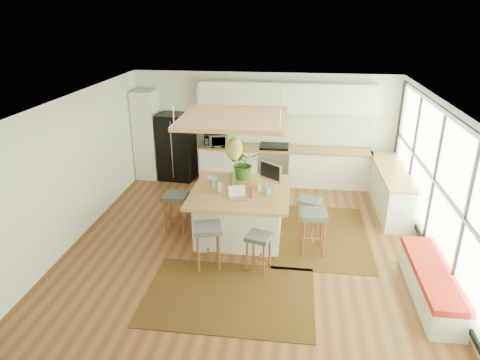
# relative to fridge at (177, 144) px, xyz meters

# --- Properties ---
(floor) EXTENTS (7.00, 7.00, 0.00)m
(floor) POSITION_rel_fridge_xyz_m (2.17, -3.16, -0.93)
(floor) COLOR brown
(floor) RESTS_ON ground
(ceiling) EXTENTS (7.00, 7.00, 0.00)m
(ceiling) POSITION_rel_fridge_xyz_m (2.17, -3.16, 1.78)
(ceiling) COLOR white
(ceiling) RESTS_ON ground
(wall_back) EXTENTS (6.50, 0.00, 6.50)m
(wall_back) POSITION_rel_fridge_xyz_m (2.17, 0.34, 0.42)
(wall_back) COLOR white
(wall_back) RESTS_ON ground
(wall_front) EXTENTS (6.50, 0.00, 6.50)m
(wall_front) POSITION_rel_fridge_xyz_m (2.17, -6.66, 0.42)
(wall_front) COLOR white
(wall_front) RESTS_ON ground
(wall_left) EXTENTS (0.00, 7.00, 7.00)m
(wall_left) POSITION_rel_fridge_xyz_m (-1.08, -3.16, 0.42)
(wall_left) COLOR white
(wall_left) RESTS_ON ground
(wall_right) EXTENTS (0.00, 7.00, 7.00)m
(wall_right) POSITION_rel_fridge_xyz_m (5.42, -3.16, 0.42)
(wall_right) COLOR white
(wall_right) RESTS_ON ground
(window_wall) EXTENTS (0.10, 6.20, 2.60)m
(window_wall) POSITION_rel_fridge_xyz_m (5.39, -3.16, 0.47)
(window_wall) COLOR black
(window_wall) RESTS_ON wall_right
(pantry) EXTENTS (0.55, 0.60, 2.25)m
(pantry) POSITION_rel_fridge_xyz_m (-0.78, 0.02, 0.20)
(pantry) COLOR white
(pantry) RESTS_ON floor
(back_counter_base) EXTENTS (4.20, 0.60, 0.88)m
(back_counter_base) POSITION_rel_fridge_xyz_m (2.72, 0.02, -0.49)
(back_counter_base) COLOR white
(back_counter_base) RESTS_ON floor
(back_counter_top) EXTENTS (4.24, 0.64, 0.05)m
(back_counter_top) POSITION_rel_fridge_xyz_m (2.72, 0.02, -0.03)
(back_counter_top) COLOR #A96B3C
(back_counter_top) RESTS_ON back_counter_base
(backsplash) EXTENTS (4.20, 0.02, 0.80)m
(backsplash) POSITION_rel_fridge_xyz_m (2.72, 0.32, 0.43)
(backsplash) COLOR white
(backsplash) RESTS_ON wall_back
(upper_cabinets) EXTENTS (4.20, 0.34, 0.70)m
(upper_cabinets) POSITION_rel_fridge_xyz_m (2.72, 0.16, 1.22)
(upper_cabinets) COLOR white
(upper_cabinets) RESTS_ON wall_back
(range) EXTENTS (0.76, 0.62, 1.00)m
(range) POSITION_rel_fridge_xyz_m (2.47, 0.02, -0.43)
(range) COLOR #A5A5AA
(range) RESTS_ON floor
(right_counter_base) EXTENTS (0.60, 2.50, 0.88)m
(right_counter_base) POSITION_rel_fridge_xyz_m (5.10, -1.16, -0.49)
(right_counter_base) COLOR white
(right_counter_base) RESTS_ON floor
(right_counter_top) EXTENTS (0.64, 2.54, 0.05)m
(right_counter_top) POSITION_rel_fridge_xyz_m (5.10, -1.16, -0.03)
(right_counter_top) COLOR #A96B3C
(right_counter_top) RESTS_ON right_counter_base
(window_bench) EXTENTS (0.52, 2.00, 0.50)m
(window_bench) POSITION_rel_fridge_xyz_m (5.12, -4.36, -0.68)
(window_bench) COLOR white
(window_bench) RESTS_ON floor
(ceiling_panel) EXTENTS (1.86, 1.86, 0.80)m
(ceiling_panel) POSITION_rel_fridge_xyz_m (1.87, -2.76, 1.12)
(ceiling_panel) COLOR #A96B3C
(ceiling_panel) RESTS_ON ceiling
(rug_near) EXTENTS (2.60, 1.80, 0.01)m
(rug_near) POSITION_rel_fridge_xyz_m (2.08, -4.74, -0.92)
(rug_near) COLOR black
(rug_near) RESTS_ON floor
(rug_right) EXTENTS (1.80, 2.60, 0.01)m
(rug_right) POSITION_rel_fridge_xyz_m (3.56, -2.62, -0.92)
(rug_right) COLOR black
(rug_right) RESTS_ON floor
(fridge) EXTENTS (0.91, 0.74, 1.69)m
(fridge) POSITION_rel_fridge_xyz_m (0.00, 0.00, 0.00)
(fridge) COLOR black
(fridge) RESTS_ON floor
(island) EXTENTS (1.85, 1.85, 0.93)m
(island) POSITION_rel_fridge_xyz_m (1.99, -2.76, -0.46)
(island) COLOR #A96B3C
(island) RESTS_ON floor
(stool_near_left) EXTENTS (0.55, 0.55, 0.77)m
(stool_near_left) POSITION_rel_fridge_xyz_m (1.59, -3.95, -0.57)
(stool_near_left) COLOR #404347
(stool_near_left) RESTS_ON floor
(stool_near_right) EXTENTS (0.48, 0.48, 0.65)m
(stool_near_right) POSITION_rel_fridge_xyz_m (2.45, -3.94, -0.57)
(stool_near_right) COLOR #404347
(stool_near_right) RESTS_ON floor
(stool_right_front) EXTENTS (0.50, 0.50, 0.79)m
(stool_right_front) POSITION_rel_fridge_xyz_m (3.36, -3.23, -0.57)
(stool_right_front) COLOR #404347
(stool_right_front) RESTS_ON floor
(stool_right_back) EXTENTS (0.51, 0.51, 0.67)m
(stool_right_back) POSITION_rel_fridge_xyz_m (3.31, -2.39, -0.57)
(stool_right_back) COLOR #404347
(stool_right_back) RESTS_ON floor
(stool_left_side) EXTENTS (0.47, 0.47, 0.77)m
(stool_left_side) POSITION_rel_fridge_xyz_m (0.71, -2.75, -0.57)
(stool_left_side) COLOR #404347
(stool_left_side) RESTS_ON floor
(laptop) EXTENTS (0.41, 0.42, 0.23)m
(laptop) POSITION_rel_fridge_xyz_m (2.00, -3.15, 0.12)
(laptop) COLOR #A5A5AA
(laptop) RESTS_ON island
(monitor) EXTENTS (0.53, 0.48, 0.49)m
(monitor) POSITION_rel_fridge_xyz_m (2.53, -2.52, 0.26)
(monitor) COLOR #A5A5AA
(monitor) RESTS_ON island
(microwave) EXTENTS (0.64, 0.44, 0.39)m
(microwave) POSITION_rel_fridge_xyz_m (1.02, -0.03, 0.20)
(microwave) COLOR #A5A5AA
(microwave) RESTS_ON back_counter_top
(island_plant) EXTENTS (0.79, 0.82, 0.50)m
(island_plant) POSITION_rel_fridge_xyz_m (1.97, -2.13, 0.25)
(island_plant) COLOR #1E4C19
(island_plant) RESTS_ON island
(island_bowl) EXTENTS (0.24, 0.24, 0.06)m
(island_bowl) POSITION_rel_fridge_xyz_m (1.38, -2.31, 0.03)
(island_bowl) COLOR silver
(island_bowl) RESTS_ON island
(island_bottle_0) EXTENTS (0.07, 0.07, 0.19)m
(island_bottle_0) POSITION_rel_fridge_xyz_m (1.44, -2.66, 0.10)
(island_bottle_0) COLOR #33AECF
(island_bottle_0) RESTS_ON island
(island_bottle_1) EXTENTS (0.07, 0.07, 0.19)m
(island_bottle_1) POSITION_rel_fridge_xyz_m (1.59, -2.91, 0.10)
(island_bottle_1) COLOR silver
(island_bottle_1) RESTS_ON island
(island_bottle_2) EXTENTS (0.07, 0.07, 0.19)m
(island_bottle_2) POSITION_rel_fridge_xyz_m (2.24, -3.06, 0.10)
(island_bottle_2) COLOR maroon
(island_bottle_2) RESTS_ON island
(island_bottle_3) EXTENTS (0.07, 0.07, 0.19)m
(island_bottle_3) POSITION_rel_fridge_xyz_m (2.34, -2.71, 0.10)
(island_bottle_3) COLOR silver
(island_bottle_3) RESTS_ON island
(island_bottle_4) EXTENTS (0.07, 0.07, 0.19)m
(island_bottle_4) POSITION_rel_fridge_xyz_m (1.79, -2.51, 0.10)
(island_bottle_4) COLOR #4F7546
(island_bottle_4) RESTS_ON island
(island_bottle_5) EXTENTS (0.07, 0.07, 0.19)m
(island_bottle_5) POSITION_rel_fridge_xyz_m (2.49, -2.86, 0.10)
(island_bottle_5) COLOR #33AECF
(island_bottle_5) RESTS_ON island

